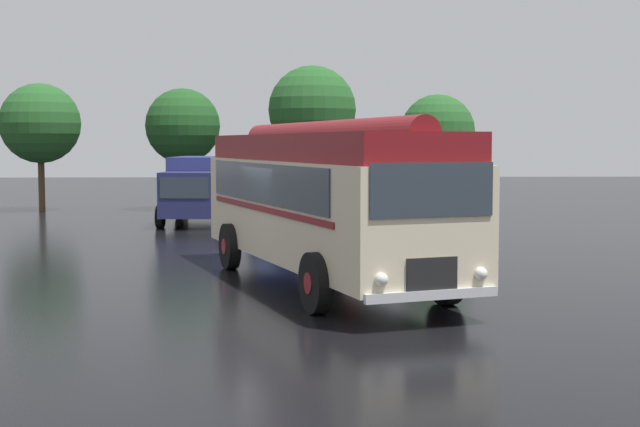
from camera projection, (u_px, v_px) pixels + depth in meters
name	position (u px, v px, depth m)	size (l,w,h in m)	color
ground_plane	(296.00, 281.00, 19.49)	(120.00, 120.00, 0.00)	black
vintage_bus	(323.00, 196.00, 18.98)	(5.47, 10.35, 3.49)	beige
car_near_left	(272.00, 202.00, 33.08)	(2.42, 4.41, 1.66)	navy
car_mid_left	(338.00, 201.00, 33.47)	(1.99, 4.22, 1.66)	maroon
box_van	(199.00, 187.00, 33.66)	(2.62, 5.88, 2.50)	navy
tree_far_left	(38.00, 123.00, 39.35)	(3.53, 3.53, 5.66)	#4C3823
tree_left_of_centre	(184.00, 125.00, 39.93)	(3.35, 3.35, 5.47)	#4C3823
tree_centre	(315.00, 111.00, 40.78)	(4.03, 4.03, 6.57)	#4C3823
tree_right_of_centre	(436.00, 133.00, 40.73)	(3.41, 3.41, 5.25)	#4C3823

